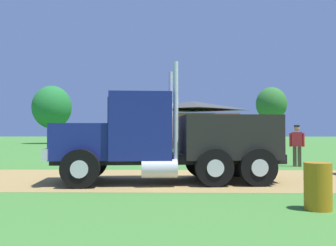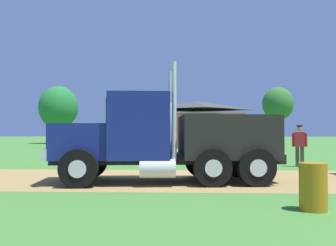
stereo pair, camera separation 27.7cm
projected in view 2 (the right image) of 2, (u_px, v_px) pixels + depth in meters
The scene contains 9 objects.
ground_plane at pixel (180, 179), 11.95m from camera, with size 200.00×200.00×0.00m, color #437E32.
dirt_track at pixel (180, 179), 11.95m from camera, with size 120.00×5.47×0.01m, color #9F8249.
truck_foreground_white at pixel (167, 139), 11.29m from camera, with size 7.14×3.12×3.54m.
visitor_far_side at pixel (300, 144), 16.05m from camera, with size 0.62×0.39×1.82m.
steel_barrel at pixel (313, 187), 7.17m from camera, with size 0.53×0.53×0.93m, color #B27214.
shed_building at pixel (198, 125), 36.53m from camera, with size 8.91×7.13×4.58m.
tree_left at pixel (58, 107), 47.20m from camera, with size 4.96×4.96×7.39m.
tree_mid at pixel (143, 110), 54.23m from camera, with size 3.37×3.37×6.57m.
tree_right at pixel (278, 104), 46.58m from camera, with size 3.88×3.88×7.20m.
Camera 2 is at (0.13, -11.99, 1.55)m, focal length 39.28 mm.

